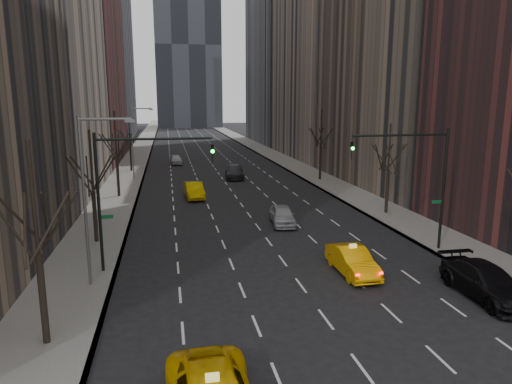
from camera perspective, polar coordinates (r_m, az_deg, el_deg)
ground at (r=18.76m, az=13.09°, el=-20.66°), size 400.00×400.00×0.00m
sidewalk_left at (r=85.16m, az=-14.61°, el=4.32°), size 4.50×320.00×0.15m
sidewalk_right at (r=87.11m, az=1.73°, el=4.83°), size 4.50×320.00×0.15m
bld_left_far at (r=82.65m, az=-22.36°, el=18.93°), size 14.00×28.00×44.00m
bld_left_deep at (r=113.21m, az=-19.60°, el=20.91°), size 14.00×30.00×60.00m
bld_right_far at (r=84.77m, az=9.37°, el=21.43°), size 14.00×28.00×50.00m
bld_right_deep at (r=114.66m, az=3.71°, el=20.87°), size 14.00×30.00×58.00m
tree_lw_a at (r=20.04m, az=-25.53°, el=-7.16°), size 3.36×3.50×8.28m
tree_lw_b at (r=33.40m, az=-19.67°, el=0.05°), size 3.36×3.50×7.82m
tree_lw_c at (r=49.04m, az=-17.00°, el=3.99°), size 3.36×3.50×8.74m
tree_lw_d at (r=66.92m, az=-15.45°, el=5.49°), size 3.36×3.50×7.36m
tree_rw_b at (r=41.47m, az=16.18°, el=2.34°), size 3.36×3.50×7.82m
tree_rw_c at (r=57.89m, az=8.09°, el=5.41°), size 3.36×3.50×8.74m
traffic_mast_left at (r=26.87m, az=-15.67°, el=1.54°), size 6.69×0.39×8.00m
traffic_mast_right at (r=31.18m, az=19.94°, el=2.58°), size 6.69×0.39×8.00m
streetlight_near at (r=25.11m, az=-19.98°, el=0.92°), size 2.83×0.22×9.00m
streetlight_far at (r=59.71m, az=-14.92°, el=6.84°), size 2.83×0.22×9.00m
taxi_sedan at (r=27.24m, az=11.95°, el=-8.39°), size 1.73×4.78×1.57m
silver_sedan_ahead at (r=37.03m, az=3.32°, el=-2.91°), size 2.35×4.74×1.55m
parked_suv_black at (r=26.31m, az=26.83°, el=-9.99°), size 2.42×5.82×1.68m
far_taxi at (r=47.43m, az=-7.75°, el=0.20°), size 2.03×5.04×1.63m
far_suv_grey at (r=59.38m, az=-2.72°, el=2.55°), size 2.95×6.04×1.69m
far_car_white at (r=73.72m, az=-9.97°, el=4.03°), size 2.02×4.54×1.52m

